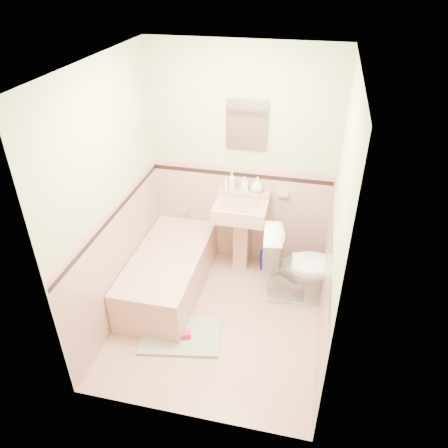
% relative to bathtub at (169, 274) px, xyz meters
% --- Properties ---
extents(floor, '(2.20, 2.20, 0.00)m').
position_rel_bathtub_xyz_m(floor, '(0.63, -0.33, -0.23)').
color(floor, tan).
rests_on(floor, ground).
extents(ceiling, '(2.20, 2.20, 0.00)m').
position_rel_bathtub_xyz_m(ceiling, '(0.63, -0.33, 2.27)').
color(ceiling, white).
rests_on(ceiling, ground).
extents(wall_back, '(2.50, 0.00, 2.50)m').
position_rel_bathtub_xyz_m(wall_back, '(0.63, 0.77, 1.02)').
color(wall_back, beige).
rests_on(wall_back, ground).
extents(wall_front, '(2.50, 0.00, 2.50)m').
position_rel_bathtub_xyz_m(wall_front, '(0.63, -1.43, 1.02)').
color(wall_front, beige).
rests_on(wall_front, ground).
extents(wall_left, '(0.00, 2.50, 2.50)m').
position_rel_bathtub_xyz_m(wall_left, '(-0.37, -0.33, 1.02)').
color(wall_left, beige).
rests_on(wall_left, ground).
extents(wall_right, '(0.00, 2.50, 2.50)m').
position_rel_bathtub_xyz_m(wall_right, '(1.63, -0.33, 1.02)').
color(wall_right, beige).
rests_on(wall_right, ground).
extents(wainscot_back, '(2.00, 0.00, 2.00)m').
position_rel_bathtub_xyz_m(wainscot_back, '(0.63, 0.76, 0.38)').
color(wainscot_back, tan).
rests_on(wainscot_back, ground).
extents(wainscot_front, '(2.00, 0.00, 2.00)m').
position_rel_bathtub_xyz_m(wainscot_front, '(0.63, -1.42, 0.38)').
color(wainscot_front, tan).
rests_on(wainscot_front, ground).
extents(wainscot_left, '(0.00, 2.20, 2.20)m').
position_rel_bathtub_xyz_m(wainscot_left, '(-0.36, -0.33, 0.38)').
color(wainscot_left, tan).
rests_on(wainscot_left, ground).
extents(wainscot_right, '(0.00, 2.20, 2.20)m').
position_rel_bathtub_xyz_m(wainscot_right, '(1.62, -0.33, 0.38)').
color(wainscot_right, tan).
rests_on(wainscot_right, ground).
extents(accent_back, '(2.00, 0.00, 2.00)m').
position_rel_bathtub_xyz_m(accent_back, '(0.63, 0.75, 0.90)').
color(accent_back, black).
rests_on(accent_back, ground).
extents(accent_front, '(2.00, 0.00, 2.00)m').
position_rel_bathtub_xyz_m(accent_front, '(0.63, -1.41, 0.90)').
color(accent_front, black).
rests_on(accent_front, ground).
extents(accent_left, '(0.00, 2.20, 2.20)m').
position_rel_bathtub_xyz_m(accent_left, '(-0.35, -0.33, 0.89)').
color(accent_left, black).
rests_on(accent_left, ground).
extents(accent_right, '(0.00, 2.20, 2.20)m').
position_rel_bathtub_xyz_m(accent_right, '(1.61, -0.33, 0.89)').
color(accent_right, black).
rests_on(accent_right, ground).
extents(cap_back, '(2.00, 0.00, 2.00)m').
position_rel_bathtub_xyz_m(cap_back, '(0.63, 0.75, 0.99)').
color(cap_back, tan).
rests_on(cap_back, ground).
extents(cap_front, '(2.00, 0.00, 2.00)m').
position_rel_bathtub_xyz_m(cap_front, '(0.63, -1.41, 0.99)').
color(cap_front, tan).
rests_on(cap_front, ground).
extents(cap_left, '(0.00, 2.20, 2.20)m').
position_rel_bathtub_xyz_m(cap_left, '(-0.35, -0.33, 1.00)').
color(cap_left, tan).
rests_on(cap_left, ground).
extents(cap_right, '(0.00, 2.20, 2.20)m').
position_rel_bathtub_xyz_m(cap_right, '(1.61, -0.33, 1.00)').
color(cap_right, tan).
rests_on(cap_right, ground).
extents(bathtub, '(0.70, 1.50, 0.45)m').
position_rel_bathtub_xyz_m(bathtub, '(0.00, 0.00, 0.00)').
color(bathtub, tan).
rests_on(bathtub, floor).
extents(tub_faucet, '(0.04, 0.12, 0.04)m').
position_rel_bathtub_xyz_m(tub_faucet, '(0.00, 0.72, 0.41)').
color(tub_faucet, silver).
rests_on(tub_faucet, wall_back).
extents(sink, '(0.57, 0.48, 0.89)m').
position_rel_bathtub_xyz_m(sink, '(0.68, 0.53, 0.22)').
color(sink, tan).
rests_on(sink, floor).
extents(sink_faucet, '(0.02, 0.02, 0.10)m').
position_rel_bathtub_xyz_m(sink_faucet, '(0.68, 0.67, 0.72)').
color(sink_faucet, silver).
rests_on(sink_faucet, sink).
extents(medicine_cabinet, '(0.36, 0.04, 0.45)m').
position_rel_bathtub_xyz_m(medicine_cabinet, '(0.68, 0.74, 1.47)').
color(medicine_cabinet, white).
rests_on(medicine_cabinet, wall_back).
extents(soap_dish, '(0.12, 0.07, 0.04)m').
position_rel_bathtub_xyz_m(soap_dish, '(1.10, 0.73, 0.72)').
color(soap_dish, tan).
rests_on(soap_dish, wall_back).
extents(soap_bottle_left, '(0.10, 0.10, 0.21)m').
position_rel_bathtub_xyz_m(soap_bottle_left, '(0.54, 0.71, 0.83)').
color(soap_bottle_left, '#B2B2B2').
rests_on(soap_bottle_left, sink).
extents(soap_bottle_mid, '(0.09, 0.10, 0.16)m').
position_rel_bathtub_xyz_m(soap_bottle_mid, '(0.68, 0.71, 0.81)').
color(soap_bottle_mid, '#B2B2B2').
rests_on(soap_bottle_mid, sink).
extents(soap_bottle_right, '(0.14, 0.14, 0.17)m').
position_rel_bathtub_xyz_m(soap_bottle_right, '(0.82, 0.71, 0.82)').
color(soap_bottle_right, '#B2B2B2').
rests_on(soap_bottle_right, sink).
extents(tube, '(0.04, 0.04, 0.12)m').
position_rel_bathtub_xyz_m(tube, '(0.48, 0.71, 0.79)').
color(tube, white).
rests_on(tube, sink).
extents(toilet, '(0.85, 0.55, 0.82)m').
position_rel_bathtub_xyz_m(toilet, '(1.38, 0.21, 0.19)').
color(toilet, white).
rests_on(toilet, floor).
extents(bucket, '(0.24, 0.24, 0.22)m').
position_rel_bathtub_xyz_m(bucket, '(1.00, 0.62, -0.12)').
color(bucket, '#141494').
rests_on(bucket, floor).
extents(bath_mat, '(0.84, 0.63, 0.03)m').
position_rel_bathtub_xyz_m(bath_mat, '(0.32, -0.63, -0.21)').
color(bath_mat, gray).
rests_on(bath_mat, floor).
extents(shoe, '(0.17, 0.12, 0.06)m').
position_rel_bathtub_xyz_m(shoe, '(0.36, -0.66, -0.16)').
color(shoe, '#BF1E59').
rests_on(shoe, bath_mat).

